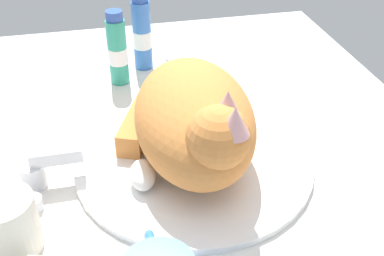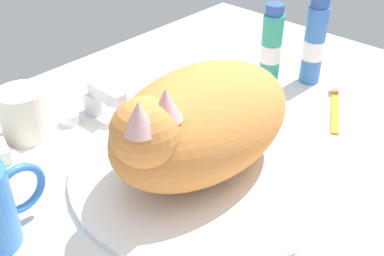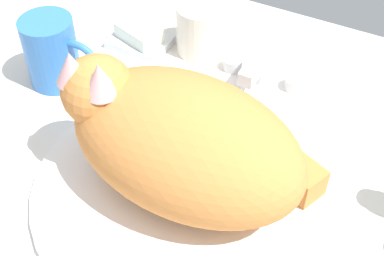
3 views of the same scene
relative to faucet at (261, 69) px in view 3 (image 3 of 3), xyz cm
name	(u,v)px [view 3 (image 3 of 3)]	position (x,y,z in cm)	size (l,w,h in cm)	color
ground_plane	(186,199)	(0.00, -22.18, -3.91)	(110.00, 82.50, 3.00)	silver
sink_basin	(186,188)	(0.00, -22.18, -1.88)	(35.52, 35.52, 1.07)	white
faucet	(261,69)	(0.00, 0.00, 0.00)	(12.33, 9.08, 5.76)	silver
cat	(179,139)	(-0.84, -22.02, 5.87)	(29.04, 20.49, 16.08)	#D17F3D
coffee_mug	(53,52)	(-25.47, -12.90, 2.56)	(11.74, 7.26, 9.93)	#3372C6
rinse_cup	(201,28)	(-11.00, 2.97, 1.41)	(7.25, 7.25, 7.63)	silver
soap_dish	(140,42)	(-19.72, -0.39, -1.81)	(9.00, 6.40, 1.20)	white
soap_bar	(139,33)	(-19.72, -0.39, -0.10)	(6.82, 4.22, 2.23)	silver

